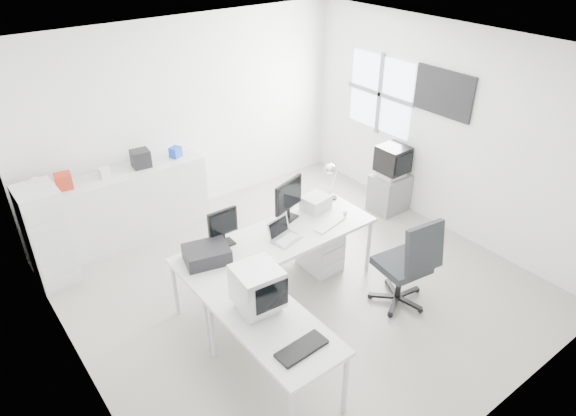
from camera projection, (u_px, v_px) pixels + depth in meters
floor at (298, 285)px, 6.26m from camera, size 5.00×5.00×0.01m
ceiling at (301, 53)px, 4.84m from camera, size 5.00×5.00×0.01m
back_wall at (189, 118)px, 7.26m from camera, size 5.00×0.02×2.80m
left_wall at (63, 269)px, 4.24m from camera, size 0.02×5.00×2.80m
right_wall at (445, 131)px, 6.86m from camera, size 0.02×5.00×2.80m
window at (380, 94)px, 7.57m from camera, size 0.02×1.20×1.10m
wall_picture at (443, 93)px, 6.66m from camera, size 0.04×0.90×0.60m
main_desk at (278, 264)px, 6.01m from camera, size 2.40×0.80×0.75m
side_desk at (274, 353)px, 4.81m from camera, size 0.70×1.40×0.75m
drawer_pedestal at (320, 247)px, 6.44m from camera, size 0.40×0.50×0.60m
inkjet_printer at (207, 254)px, 5.40m from camera, size 0.54×0.46×0.16m
lcd_monitor_small at (223, 228)px, 5.59m from camera, size 0.35×0.21×0.44m
lcd_monitor_large at (288, 200)px, 6.04m from camera, size 0.52×0.33×0.51m
laptop at (286, 231)px, 5.71m from camera, size 0.44×0.45×0.24m
white_keyboard at (329, 224)px, 6.05m from camera, size 0.48×0.24×0.02m
white_mouse at (345, 213)px, 6.23m from camera, size 0.06×0.06×0.06m
laser_printer at (316, 203)px, 6.31m from camera, size 0.35×0.32×0.18m
desk_lamp at (333, 183)px, 6.48m from camera, size 0.17×0.17×0.46m
crt_monitor at (257, 289)px, 4.67m from camera, size 0.45×0.45×0.48m
black_keyboard at (302, 348)px, 4.34m from camera, size 0.47×0.21×0.03m
office_chair at (402, 261)px, 5.73m from camera, size 0.75×0.75×1.15m
tv_cabinet at (389, 193)px, 7.69m from camera, size 0.52×0.43×0.57m
crt_tv at (393, 162)px, 7.43m from camera, size 0.50×0.48×0.45m
sideboard at (133, 204)px, 6.97m from camera, size 2.01×0.50×1.00m
clutter_box_a at (64, 181)px, 6.25m from camera, size 0.22×0.21×0.19m
clutter_box_b at (104, 173)px, 6.53m from camera, size 0.13×0.12×0.13m
clutter_box_c at (141, 159)px, 6.76m from camera, size 0.25×0.24×0.23m
clutter_box_d at (176, 152)px, 7.05m from camera, size 0.18×0.17×0.14m
clutter_bottle at (37, 186)px, 6.11m from camera, size 0.07×0.07×0.22m
filing_cabinet at (47, 236)px, 6.04m from camera, size 0.44×0.53×1.27m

